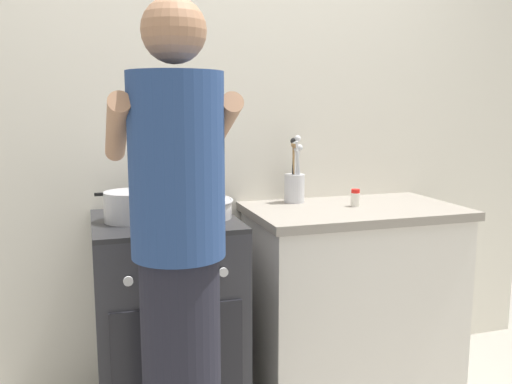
{
  "coord_description": "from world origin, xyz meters",
  "views": [
    {
      "loc": [
        -0.65,
        -2.12,
        1.38
      ],
      "look_at": [
        0.05,
        0.12,
        1.0
      ],
      "focal_mm": 37.92,
      "sensor_mm": 36.0,
      "label": 1
    }
  ],
  "objects_px": {
    "pot": "(130,206)",
    "mixing_bowl": "(198,207)",
    "utensil_crock": "(295,182)",
    "spice_bottle": "(355,198)",
    "stove_range": "(167,319)",
    "person": "(179,267)"
  },
  "relations": [
    {
      "from": "utensil_crock",
      "to": "spice_bottle",
      "type": "height_order",
      "value": "utensil_crock"
    },
    {
      "from": "mixing_bowl",
      "to": "spice_bottle",
      "type": "bearing_deg",
      "value": 2.27
    },
    {
      "from": "stove_range",
      "to": "spice_bottle",
      "type": "height_order",
      "value": "spice_bottle"
    },
    {
      "from": "spice_bottle",
      "to": "utensil_crock",
      "type": "bearing_deg",
      "value": 140.81
    },
    {
      "from": "mixing_bowl",
      "to": "person",
      "type": "height_order",
      "value": "person"
    },
    {
      "from": "pot",
      "to": "spice_bottle",
      "type": "xyz_separation_m",
      "value": [
        1.05,
        0.02,
        -0.02
      ]
    },
    {
      "from": "pot",
      "to": "mixing_bowl",
      "type": "relative_size",
      "value": 0.92
    },
    {
      "from": "person",
      "to": "mixing_bowl",
      "type": "bearing_deg",
      "value": 72.76
    },
    {
      "from": "pot",
      "to": "spice_bottle",
      "type": "relative_size",
      "value": 3.42
    },
    {
      "from": "pot",
      "to": "spice_bottle",
      "type": "bearing_deg",
      "value": 1.11
    },
    {
      "from": "mixing_bowl",
      "to": "utensil_crock",
      "type": "distance_m",
      "value": 0.58
    },
    {
      "from": "mixing_bowl",
      "to": "person",
      "type": "distance_m",
      "value": 0.6
    },
    {
      "from": "stove_range",
      "to": "spice_bottle",
      "type": "relative_size",
      "value": 10.86
    },
    {
      "from": "stove_range",
      "to": "mixing_bowl",
      "type": "xyz_separation_m",
      "value": [
        0.14,
        -0.02,
        0.49
      ]
    },
    {
      "from": "utensil_crock",
      "to": "stove_range",
      "type": "bearing_deg",
      "value": -163.12
    },
    {
      "from": "spice_bottle",
      "to": "mixing_bowl",
      "type": "bearing_deg",
      "value": -177.73
    },
    {
      "from": "spice_bottle",
      "to": "person",
      "type": "relative_size",
      "value": 0.05
    },
    {
      "from": "utensil_crock",
      "to": "person",
      "type": "distance_m",
      "value": 1.07
    },
    {
      "from": "mixing_bowl",
      "to": "utensil_crock",
      "type": "xyz_separation_m",
      "value": [
        0.53,
        0.22,
        0.06
      ]
    },
    {
      "from": "utensil_crock",
      "to": "spice_bottle",
      "type": "xyz_separation_m",
      "value": [
        0.24,
        -0.19,
        -0.06
      ]
    },
    {
      "from": "pot",
      "to": "mixing_bowl",
      "type": "bearing_deg",
      "value": -2.05
    },
    {
      "from": "stove_range",
      "to": "mixing_bowl",
      "type": "height_order",
      "value": "mixing_bowl"
    }
  ]
}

